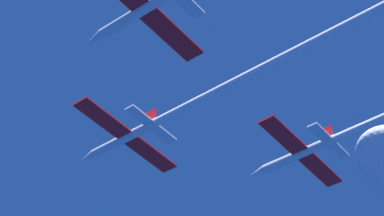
# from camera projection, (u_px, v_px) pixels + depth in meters

# --- Properties ---
(jet_lead) EXTENTS (17.43, 45.01, 2.89)m
(jet_lead) POSITION_uv_depth(u_px,v_px,m) (194.00, 103.00, 88.71)
(jet_lead) COLOR white
(jet_right_wing) EXTENTS (17.43, 47.10, 2.89)m
(jet_right_wing) POSITION_uv_depth(u_px,v_px,m) (383.00, 118.00, 90.74)
(jet_right_wing) COLOR white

